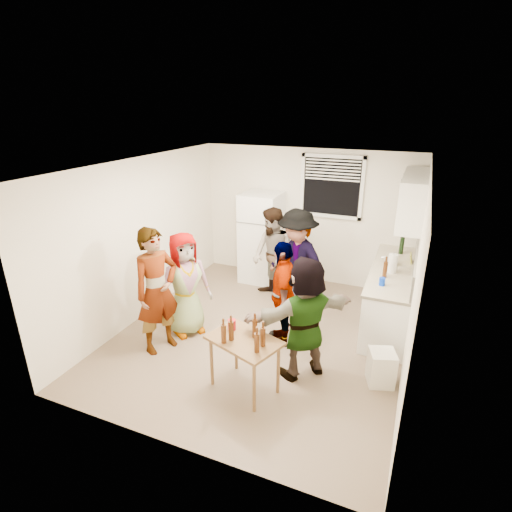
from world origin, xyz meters
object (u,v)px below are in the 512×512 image
at_px(blue_cup, 382,285).
at_px(guest_orange, 302,372).
at_px(beer_bottle_counter, 384,277).
at_px(guest_back_left, 272,299).
at_px(beer_bottle_table, 231,339).
at_px(guest_black, 281,341).
at_px(refrigerator, 261,238).
at_px(red_cup, 232,329).
at_px(serving_table, 245,388).
at_px(wine_bottle, 401,254).
at_px(guest_grey, 188,331).
at_px(trash_bin, 381,366).
at_px(kettle, 391,265).
at_px(guest_back_right, 295,310).

xyz_separation_m(blue_cup, guest_orange, (-0.78, -1.09, -0.90)).
distance_m(beer_bottle_counter, guest_back_left, 2.09).
relative_size(beer_bottle_counter, beer_bottle_table, 1.00).
xyz_separation_m(blue_cup, guest_black, (-1.26, -0.51, -0.90)).
bearing_deg(guest_orange, refrigerator, -102.52).
distance_m(red_cup, guest_black, 1.25).
xyz_separation_m(serving_table, guest_orange, (0.56, 0.56, 0.00)).
bearing_deg(serving_table, red_cup, 147.53).
bearing_deg(wine_bottle, serving_table, -116.08).
height_order(refrigerator, beer_bottle_counter, refrigerator).
xyz_separation_m(beer_bottle_table, guest_grey, (-1.19, 0.92, -0.69)).
bearing_deg(trash_bin, red_cup, -161.17).
bearing_deg(guest_back_left, trash_bin, -0.06).
distance_m(guest_black, guest_orange, 0.76).
bearing_deg(kettle, wine_bottle, 102.93).
relative_size(blue_cup, trash_bin, 0.25).
distance_m(guest_back_left, guest_orange, 2.07).
height_order(beer_bottle_table, guest_grey, beer_bottle_table).
height_order(blue_cup, serving_table, blue_cup).
distance_m(kettle, beer_bottle_table, 2.96).
bearing_deg(red_cup, guest_back_right, 83.95).
bearing_deg(refrigerator, guest_orange, -57.86).
bearing_deg(beer_bottle_counter, serving_table, -124.51).
bearing_deg(beer_bottle_counter, wine_bottle, 82.19).
relative_size(blue_cup, guest_back_right, 0.06).
xyz_separation_m(red_cup, guest_orange, (0.78, 0.42, -0.69)).
bearing_deg(refrigerator, trash_bin, -42.84).
xyz_separation_m(wine_bottle, beer_bottle_table, (-1.62, -3.10, -0.21)).
distance_m(beer_bottle_table, guest_back_right, 2.27).
bearing_deg(guest_back_left, guest_grey, -80.56).
xyz_separation_m(blue_cup, trash_bin, (0.17, -0.92, -0.65)).
distance_m(wine_bottle, guest_black, 2.53).
xyz_separation_m(wine_bottle, guest_grey, (-2.81, -2.18, -0.90)).
relative_size(refrigerator, red_cup, 13.32).
bearing_deg(beer_bottle_table, guest_grey, 142.22).
height_order(beer_bottle_table, guest_orange, beer_bottle_table).
distance_m(kettle, guest_back_right, 1.71).
bearing_deg(guest_back_right, beer_bottle_table, -65.71).
bearing_deg(guest_orange, wine_bottle, -155.20).
relative_size(refrigerator, guest_orange, 1.07).
distance_m(wine_bottle, red_cup, 3.37).
distance_m(guest_back_left, guest_black, 1.32).
bearing_deg(beer_bottle_counter, guest_grey, -157.77).
bearing_deg(serving_table, beer_bottle_table, -155.67).
bearing_deg(serving_table, kettle, 60.67).
bearing_deg(trash_bin, guest_orange, -169.85).
relative_size(wine_bottle, guest_grey, 0.18).
distance_m(refrigerator, guest_grey, 2.38).
height_order(refrigerator, serving_table, refrigerator).
xyz_separation_m(kettle, wine_bottle, (0.10, 0.57, 0.00)).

